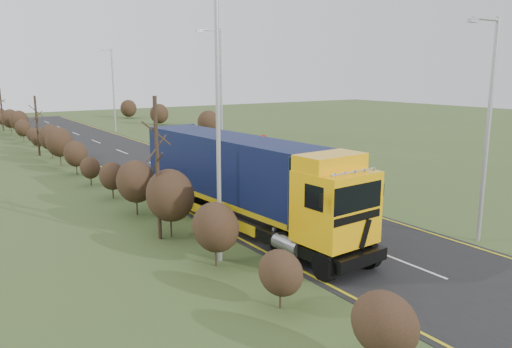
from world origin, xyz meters
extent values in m
plane|color=#384E21|center=(0.00, 0.00, 0.00)|extent=(160.00, 160.00, 0.00)
cube|color=black|center=(0.00, 10.00, 0.01)|extent=(8.00, 120.00, 0.02)
cube|color=#2A2725|center=(6.50, 20.00, 0.01)|extent=(6.00, 18.00, 0.02)
cube|color=gold|center=(-3.70, 10.00, 0.03)|extent=(0.12, 116.00, 0.01)
cube|color=gold|center=(3.70, 10.00, 0.03)|extent=(0.12, 116.00, 0.01)
cube|color=silver|center=(0.00, -4.00, 0.03)|extent=(0.12, 3.00, 0.01)
cube|color=silver|center=(0.00, 4.00, 0.03)|extent=(0.12, 3.00, 0.01)
cube|color=silver|center=(0.00, 12.00, 0.03)|extent=(0.12, 3.00, 0.01)
cube|color=silver|center=(0.00, 20.00, 0.03)|extent=(0.12, 3.00, 0.01)
cube|color=silver|center=(0.00, 28.00, 0.03)|extent=(0.12, 3.00, 0.01)
cube|color=silver|center=(0.00, 36.00, 0.03)|extent=(0.12, 3.00, 0.01)
cube|color=silver|center=(0.00, 44.00, 0.03)|extent=(0.12, 3.00, 0.01)
cube|color=silver|center=(0.00, 52.00, 0.03)|extent=(0.12, 3.00, 0.01)
cube|color=silver|center=(0.00, 60.00, 0.03)|extent=(0.12, 3.00, 0.01)
ellipsoid|color=black|center=(-5.97, -8.00, 1.26)|extent=(1.34, 1.74, 1.54)
ellipsoid|color=black|center=(-6.02, -4.00, 1.14)|extent=(1.21, 1.57, 1.39)
ellipsoid|color=black|center=(-6.00, 0.00, 1.49)|extent=(1.58, 2.06, 1.82)
ellipsoid|color=black|center=(-5.98, 4.00, 1.84)|extent=(1.96, 2.55, 2.25)
ellipsoid|color=black|center=(-6.03, 8.00, 1.72)|extent=(1.83, 2.38, 2.10)
ellipsoid|color=black|center=(-5.95, 12.00, 1.28)|extent=(1.37, 1.78, 1.57)
ellipsoid|color=black|center=(-6.06, 16.00, 1.13)|extent=(1.20, 1.56, 1.38)
ellipsoid|color=black|center=(-5.92, 20.00, 1.46)|extent=(1.55, 2.02, 1.78)
ellipsoid|color=black|center=(-6.09, 24.00, 1.83)|extent=(1.95, 2.53, 2.24)
ellipsoid|color=black|center=(-5.90, 28.00, 1.74)|extent=(1.85, 2.41, 2.13)
ellipsoid|color=black|center=(-6.12, 32.00, 1.31)|extent=(1.40, 1.81, 1.61)
ellipsoid|color=black|center=(-5.87, 36.00, 1.12)|extent=(1.19, 1.55, 1.37)
ellipsoid|color=black|center=(-6.14, 40.00, 1.43)|extent=(1.52, 1.97, 1.75)
ellipsoid|color=black|center=(-5.84, 44.00, 1.81)|extent=(1.93, 2.51, 2.22)
ellipsoid|color=black|center=(-6.17, 48.00, 1.76)|extent=(1.88, 2.44, 2.16)
ellipsoid|color=black|center=(-5.82, 52.00, 1.34)|extent=(1.43, 1.85, 1.64)
ellipsoid|color=black|center=(-6.19, 56.00, 1.12)|extent=(1.19, 1.55, 1.37)
ellipsoid|color=black|center=(-5.80, 60.00, 1.40)|extent=(1.49, 1.93, 1.71)
cylinder|color=#302318|center=(-6.50, 4.00, 3.03)|extent=(0.18, 0.18, 6.05)
cylinder|color=#302318|center=(-6.50, 30.00, 2.53)|extent=(0.18, 0.18, 5.06)
cylinder|color=#302318|center=(-6.50, 52.00, 2.57)|extent=(0.18, 0.18, 5.15)
cube|color=black|center=(-2.54, -1.65, 0.69)|extent=(2.67, 4.69, 0.44)
cube|color=#FBB10A|center=(-2.54, -2.54, 2.32)|extent=(2.61, 2.33, 2.57)
cube|color=black|center=(-2.54, -3.58, 0.54)|extent=(2.47, 0.28, 0.54)
cube|color=black|center=(-2.95, -3.64, 1.53)|extent=(0.60, 0.06, 1.06)
cube|color=black|center=(-2.12, -3.64, 1.53)|extent=(0.60, 0.06, 1.06)
cube|color=black|center=(-2.54, -3.61, 2.87)|extent=(2.32, 0.21, 0.94)
cube|color=black|center=(-2.54, -3.64, 2.17)|extent=(2.27, 0.18, 0.28)
cube|color=#FBB10A|center=(-2.54, -2.20, 3.88)|extent=(2.56, 1.54, 0.55)
cylinder|color=silver|center=(-2.54, -3.38, 3.71)|extent=(2.17, 0.20, 0.06)
cube|color=black|center=(-3.95, -3.38, 2.92)|extent=(0.09, 0.13, 0.44)
cube|color=black|center=(-1.12, -3.38, 2.92)|extent=(0.09, 0.13, 0.44)
cylinder|color=gray|center=(-3.67, -1.26, 0.74)|extent=(0.64, 1.32, 0.55)
cylinder|color=gray|center=(-1.40, -1.26, 0.74)|extent=(0.64, 1.32, 0.55)
cube|color=gold|center=(-2.54, 4.77, 1.22)|extent=(3.29, 12.59, 0.24)
cube|color=black|center=(-2.54, 4.77, 2.69)|extent=(3.24, 12.19, 2.72)
cube|color=#102046|center=(-2.54, 10.82, 2.69)|extent=(2.45, 0.22, 2.72)
cube|color=#102046|center=(-2.54, -1.28, 2.69)|extent=(2.45, 0.22, 2.72)
cube|color=black|center=(-2.54, 8.52, 0.64)|extent=(2.50, 3.70, 0.35)
cube|color=gold|center=(-3.74, 3.78, 0.54)|extent=(0.41, 5.43, 0.44)
cube|color=gold|center=(-1.33, 3.78, 0.54)|extent=(0.41, 5.43, 0.44)
cylinder|color=black|center=(-3.58, -3.24, 0.51)|extent=(0.38, 1.05, 1.03)
cylinder|color=black|center=(-1.50, -3.24, 0.51)|extent=(0.38, 1.05, 1.03)
cylinder|color=black|center=(-3.58, -0.76, 0.51)|extent=(0.38, 1.05, 1.03)
cylinder|color=black|center=(-1.50, -0.76, 0.51)|extent=(0.38, 1.05, 1.03)
cylinder|color=black|center=(-3.58, 7.64, 0.51)|extent=(0.38, 1.05, 1.03)
cylinder|color=black|center=(-1.50, 7.64, 0.51)|extent=(0.38, 1.05, 1.03)
cylinder|color=black|center=(-3.58, 8.62, 0.51)|extent=(0.38, 1.05, 1.03)
cylinder|color=black|center=(-1.50, 8.62, 0.51)|extent=(0.38, 1.05, 1.03)
cylinder|color=black|center=(-3.58, 9.61, 0.51)|extent=(0.38, 1.05, 1.03)
cylinder|color=black|center=(-1.50, 9.61, 0.51)|extent=(0.38, 1.05, 1.03)
imported|color=#AB1508|center=(6.15, 15.49, 0.69)|extent=(2.05, 4.19, 1.38)
imported|color=#0D0A3B|center=(7.47, 23.13, 0.70)|extent=(1.75, 4.33, 1.40)
cylinder|color=#A1A4A7|center=(4.60, -3.66, 4.56)|extent=(0.18, 0.18, 9.11)
cylinder|color=#A1A4A7|center=(3.79, -3.66, 8.96)|extent=(1.62, 0.12, 0.12)
cube|color=#A1A4A7|center=(2.98, -3.66, 8.86)|extent=(0.46, 0.18, 0.14)
cylinder|color=#A1A4A7|center=(5.80, 20.18, 5.17)|extent=(0.18, 0.18, 10.35)
cylinder|color=#A1A4A7|center=(4.88, 20.18, 10.18)|extent=(1.84, 0.12, 0.12)
cube|color=#A1A4A7|center=(3.96, 20.18, 10.06)|extent=(0.52, 0.21, 0.16)
cylinder|color=#A1A4A7|center=(4.60, 43.74, 4.83)|extent=(0.18, 0.18, 9.66)
cylinder|color=#A1A4A7|center=(3.74, 43.74, 9.50)|extent=(1.72, 0.12, 0.12)
cube|color=#A1A4A7|center=(2.88, 43.74, 9.39)|extent=(0.48, 0.19, 0.15)
cylinder|color=#A1A4A7|center=(-5.61, 0.38, 5.42)|extent=(0.16, 0.16, 10.85)
cylinder|color=#A1A4A7|center=(5.60, 13.96, 1.12)|extent=(0.08, 0.08, 2.25)
cylinder|color=red|center=(5.60, 13.93, 2.25)|extent=(0.72, 0.04, 0.72)
cylinder|color=white|center=(5.60, 13.91, 2.25)|extent=(0.54, 0.02, 0.54)
cylinder|color=#A1A4A7|center=(4.78, 21.68, 0.65)|extent=(0.08, 0.08, 1.30)
cube|color=#F5B00D|center=(4.78, 21.63, 1.39)|extent=(0.65, 0.04, 0.65)
camera|label=1|loc=(-14.33, -15.21, 6.99)|focal=35.00mm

